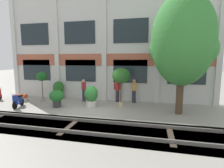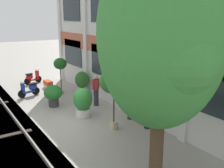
% 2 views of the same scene
% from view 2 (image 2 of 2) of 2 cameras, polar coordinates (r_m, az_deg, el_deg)
% --- Properties ---
extents(ground_plane, '(80.00, 80.00, 0.00)m').
position_cam_2_polar(ground_plane, '(11.95, -9.72, -8.43)').
color(ground_plane, '#9E998E').
extents(apartment_facade, '(16.05, 0.64, 7.98)m').
position_cam_2_polar(apartment_facade, '(12.67, 3.65, 11.60)').
color(apartment_facade, silver).
rests_on(apartment_facade, ground).
extents(rail_tracks, '(23.69, 2.80, 0.43)m').
position_cam_2_polar(rail_tracks, '(11.36, -22.08, -11.38)').
color(rail_tracks, '#5B5449').
rests_on(rail_tracks, ground).
extents(broadleaf_tree, '(3.56, 3.39, 6.74)m').
position_cam_2_polar(broadleaf_tree, '(6.99, 10.76, 9.76)').
color(broadleaf_tree, '#4C3826').
rests_on(broadleaf_tree, ground).
extents(potted_plant_glazed_jar, '(0.96, 0.96, 1.14)m').
position_cam_2_polar(potted_plant_glazed_jar, '(14.03, -12.68, -2.12)').
color(potted_plant_glazed_jar, '#333333').
rests_on(potted_plant_glazed_jar, ground).
extents(potted_plant_square_trough, '(0.99, 0.52, 0.51)m').
position_cam_2_polar(potted_plant_square_trough, '(17.68, -13.74, -0.17)').
color(potted_plant_square_trough, beige).
rests_on(potted_plant_square_trough, ground).
extents(potted_plant_ribbed_drum, '(0.84, 0.84, 1.41)m').
position_cam_2_polar(potted_plant_ribbed_drum, '(15.88, -6.54, 0.52)').
color(potted_plant_ribbed_drum, beige).
rests_on(potted_plant_ribbed_drum, ground).
extents(potted_plant_low_pan, '(1.20, 1.20, 2.57)m').
position_cam_2_polar(potted_plant_low_pan, '(10.61, 0.40, 0.34)').
color(potted_plant_low_pan, tan).
rests_on(potted_plant_low_pan, ground).
extents(potted_plant_terracotta_small, '(0.77, 0.77, 2.22)m').
position_cam_2_polar(potted_plant_terracotta_small, '(15.89, -11.21, 4.05)').
color(potted_plant_terracotta_small, gray).
rests_on(potted_plant_terracotta_small, ground).
extents(potted_plant_stone_basin, '(0.89, 0.89, 1.40)m').
position_cam_2_polar(potted_plant_stone_basin, '(12.36, -6.37, -3.83)').
color(potted_plant_stone_basin, beige).
rests_on(potted_plant_stone_basin, ground).
extents(scooter_near_curb, '(0.60, 1.36, 0.98)m').
position_cam_2_polar(scooter_near_curb, '(16.22, -17.46, -1.05)').
color(scooter_near_curb, black).
rests_on(scooter_near_curb, ground).
extents(scooter_second_parked, '(0.65, 1.34, 0.98)m').
position_cam_2_polar(scooter_second_parked, '(19.12, -17.03, 1.31)').
color(scooter_second_parked, black).
rests_on(scooter_second_parked, ground).
extents(resident_by_doorway, '(0.38, 0.42, 1.71)m').
position_cam_2_polar(resident_by_doorway, '(11.07, 7.79, -5.14)').
color(resident_by_doorway, '#282833').
rests_on(resident_by_doorway, ground).
extents(resident_watching_tracks, '(0.34, 0.51, 1.66)m').
position_cam_2_polar(resident_watching_tracks, '(13.77, -3.51, -1.18)').
color(resident_watching_tracks, '#282833').
rests_on(resident_watching_tracks, ground).
extents(resident_near_plants, '(0.53, 0.34, 1.64)m').
position_cam_2_polar(resident_near_plants, '(12.00, 4.03, -3.68)').
color(resident_near_plants, '#282833').
rests_on(resident_near_plants, ground).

